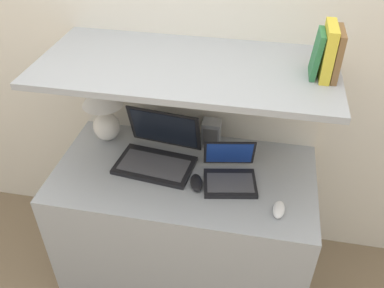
% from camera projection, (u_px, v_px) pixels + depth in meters
% --- Properties ---
extents(wall_back, '(6.00, 0.05, 2.40)m').
position_uv_depth(wall_back, '(199.00, 52.00, 2.00)').
color(wall_back, silver).
rests_on(wall_back, ground_plane).
extents(desk, '(1.26, 0.66, 0.75)m').
position_uv_depth(desk, '(185.00, 224.00, 2.20)').
color(desk, '#999EA3').
rests_on(desk, ground_plane).
extents(back_riser, '(1.26, 0.04, 1.26)m').
position_uv_depth(back_riser, '(197.00, 148.00, 2.31)').
color(back_riser, silver).
rests_on(back_riser, ground_plane).
extents(shelf, '(1.26, 0.59, 0.03)m').
position_uv_depth(shelf, '(186.00, 67.00, 1.71)').
color(shelf, '#999EA3').
rests_on(shelf, back_riser).
extents(table_lamp, '(0.21, 0.21, 0.35)m').
position_uv_depth(table_lamp, '(103.00, 105.00, 2.06)').
color(table_lamp, white).
rests_on(table_lamp, desk).
extents(laptop_large, '(0.41, 0.34, 0.25)m').
position_uv_depth(laptop_large, '(158.00, 153.00, 2.01)').
color(laptop_large, black).
rests_on(laptop_large, desk).
extents(laptop_small, '(0.28, 0.28, 0.18)m').
position_uv_depth(laptop_small, '(230.00, 174.00, 1.91)').
color(laptop_small, black).
rests_on(laptop_small, desk).
extents(computer_mouse, '(0.09, 0.13, 0.04)m').
position_uv_depth(computer_mouse, '(196.00, 183.00, 1.89)').
color(computer_mouse, black).
rests_on(computer_mouse, desk).
extents(second_mouse, '(0.06, 0.11, 0.04)m').
position_uv_depth(second_mouse, '(279.00, 210.00, 1.75)').
color(second_mouse, white).
rests_on(second_mouse, desk).
extents(router_box, '(0.09, 0.08, 0.14)m').
position_uv_depth(router_box, '(211.00, 133.00, 2.11)').
color(router_box, gray).
rests_on(router_box, desk).
extents(book_brown, '(0.02, 0.16, 0.19)m').
position_uv_depth(book_brown, '(337.00, 54.00, 1.55)').
color(book_brown, brown).
rests_on(book_brown, shelf).
extents(book_yellow, '(0.04, 0.17, 0.21)m').
position_uv_depth(book_yellow, '(328.00, 51.00, 1.55)').
color(book_yellow, gold).
rests_on(book_yellow, shelf).
extents(book_green, '(0.03, 0.13, 0.18)m').
position_uv_depth(book_green, '(317.00, 54.00, 1.57)').
color(book_green, '#2D7042').
rests_on(book_green, shelf).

